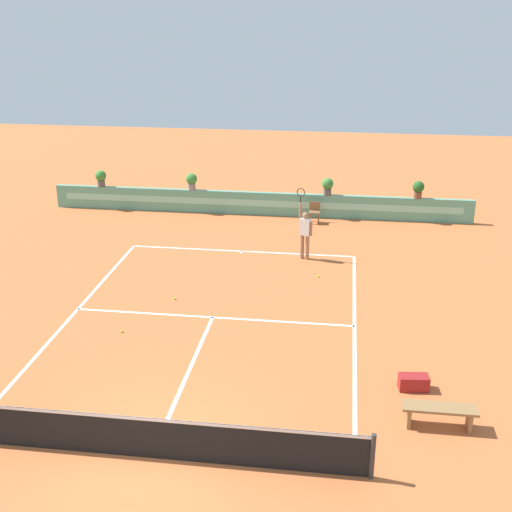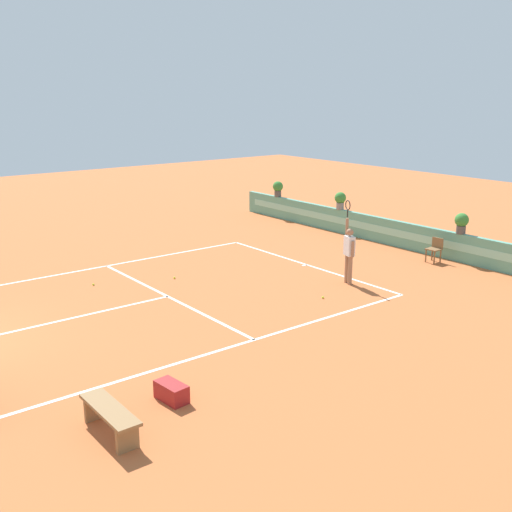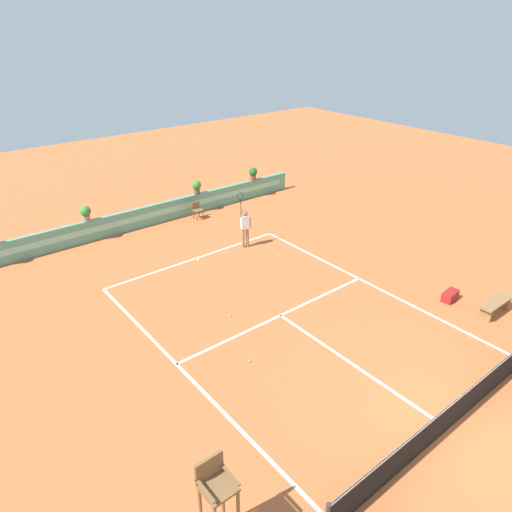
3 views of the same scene
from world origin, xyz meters
The scene contains 15 objects.
ground_plane centered at (0.00, 6.00, 0.00)m, with size 60.00×60.00×0.00m, color #BC6033.
court_lines centered at (0.00, 6.72, 0.00)m, with size 8.32×11.94×0.01m.
net centered at (0.00, 0.00, 0.51)m, with size 8.92×0.10×1.00m.
back_wall_barrier centered at (0.00, 16.39, 0.50)m, with size 18.00×0.21×1.00m.
ball_kid_chair centered at (2.46, 15.66, 0.48)m, with size 0.44×0.44×0.85m.
bench_courtside centered at (5.89, 1.86, 0.38)m, with size 1.60×0.44×0.51m.
gear_bag centered at (5.49, 3.31, 0.18)m, with size 0.70×0.36×0.36m, color maroon.
tennis_player centered at (2.33, 11.47, 1.05)m, with size 0.59×0.32×2.58m.
tennis_ball_near_baseline centered at (2.91, 9.84, 0.03)m, with size 0.07×0.07×0.07m, color #CCE033.
tennis_ball_mid_court centered at (-2.33, 5.13, 0.03)m, with size 0.07×0.07×0.07m, color #CCE033.
tennis_ball_by_sideline centered at (-1.40, 7.46, 0.03)m, with size 0.07×0.07×0.07m, color #CCE033.
potted_plant_left centered at (-2.87, 16.39, 1.41)m, with size 0.48×0.48×0.72m.
potted_plant_right centered at (2.94, 16.39, 1.41)m, with size 0.48×0.48×0.72m.
potted_plant_far_left centered at (-6.93, 16.39, 1.41)m, with size 0.48×0.48×0.72m.
potted_plant_far_right centered at (6.66, 16.39, 1.41)m, with size 0.48×0.48×0.72m.
Camera 1 is at (3.61, -10.64, 8.67)m, focal length 46.50 mm.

